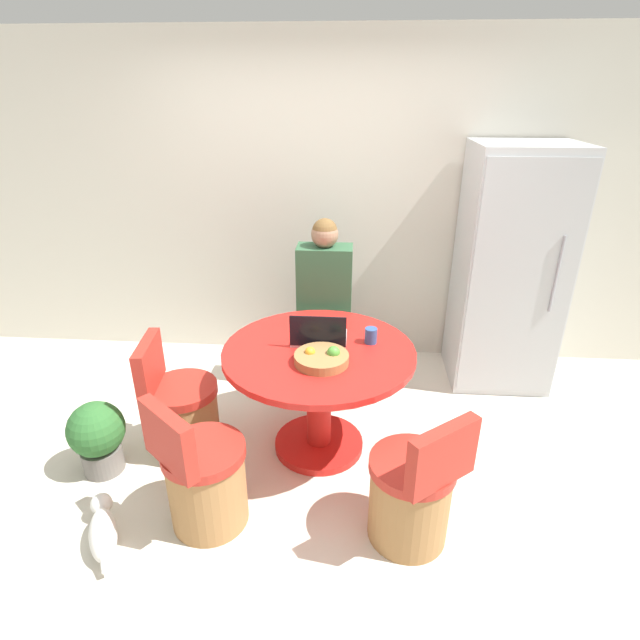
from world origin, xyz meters
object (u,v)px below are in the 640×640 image
dining_table (319,380)px  chair_near_left_corner (204,480)px  refrigerator (509,270)px  chair_near_right_corner (412,495)px  chair_left_side (183,414)px  potted_plant (98,435)px  laptop (319,336)px  fruit_bowl (322,358)px  cat (103,530)px  person_seated (325,298)px

dining_table → chair_near_left_corner: size_ratio=1.46×
refrigerator → chair_near_right_corner: bearing=-115.9°
chair_left_side → potted_plant: 0.51m
chair_near_left_corner → laptop: laptop is taller
laptop → fruit_bowl: laptop is taller
dining_table → fruit_bowl: (0.03, -0.16, 0.25)m
fruit_bowl → potted_plant: (-1.36, -0.16, -0.51)m
dining_table → potted_plant: bearing=-166.4°
dining_table → cat: (-1.07, -0.86, -0.44)m
dining_table → chair_near_left_corner: chair_near_left_corner is taller
chair_near_right_corner → chair_near_left_corner: bearing=-38.9°
refrigerator → chair_near_right_corner: size_ratio=2.28×
chair_near_right_corner → laptop: (-0.54, 0.79, 0.49)m
chair_left_side → chair_near_right_corner: bearing=-119.3°
cat → potted_plant: size_ratio=0.93×
refrigerator → potted_plant: size_ratio=3.84×
person_seated → chair_left_side: bearing=46.9°
refrigerator → person_seated: size_ratio=1.36×
chair_near_left_corner → dining_table: bearing=-90.0°
chair_near_right_corner → fruit_bowl: size_ratio=2.55×
chair_left_side → person_seated: 1.33m
fruit_bowl → chair_near_right_corner: bearing=-46.5°
laptop → potted_plant: (-1.32, -0.42, -0.52)m
dining_table → chair_near_right_corner: (0.54, -0.69, -0.24)m
chair_near_right_corner → person_seated: person_seated is taller
chair_near_right_corner → cat: bearing=-31.8°
chair_near_right_corner → potted_plant: chair_near_right_corner is taller
chair_left_side → potted_plant: chair_left_side is taller
dining_table → fruit_bowl: size_ratio=3.73×
dining_table → person_seated: bearing=91.2°
laptop → refrigerator: bearing=-146.0°
chair_near_right_corner → cat: (-1.60, -0.17, -0.20)m
dining_table → cat: bearing=-141.2°
chair_left_side → cat: (-0.20, -0.76, -0.20)m
dining_table → potted_plant: dining_table is taller
chair_near_right_corner → laptop: laptop is taller
laptop → cat: (-1.06, -0.95, -0.69)m
refrigerator → dining_table: (-1.37, -1.02, -0.40)m
chair_left_side → cat: bearing=159.1°
refrigerator → cat: 3.19m
chair_near_right_corner → cat: 1.62m
refrigerator → dining_table: 1.75m
chair_near_left_corner → chair_near_right_corner: same height
chair_near_right_corner → potted_plant: size_ratio=1.68×
cat → chair_near_left_corner: bearing=-96.5°
dining_table → chair_near_right_corner: 0.91m
dining_table → chair_left_side: (-0.87, -0.10, -0.24)m
chair_left_side → chair_near_right_corner: size_ratio=1.00×
fruit_bowl → person_seated: bearing=92.8°
refrigerator → laptop: refrigerator is taller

